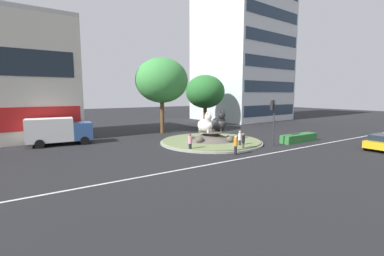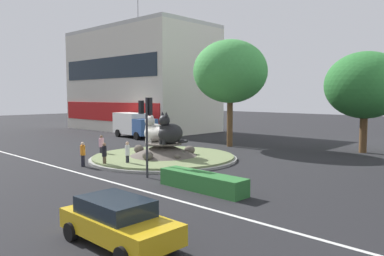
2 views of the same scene
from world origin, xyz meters
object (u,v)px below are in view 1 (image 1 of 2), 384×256
pedestrian_white_shirt (240,139)px  pedestrian_black_shirt (243,142)px  broadleaf_tree_behind_island (205,92)px  pedestrian_pink_shirt (190,142)px  cat_statue_black (219,123)px  sedan_on_far_lane (383,142)px  second_tree_near_tower (162,81)px  cat_statue_white (206,124)px  office_tower (242,44)px  delivery_box_truck (58,130)px  traffic_light_mast (273,113)px  pedestrian_orange_shirt (236,145)px

pedestrian_white_shirt → pedestrian_black_shirt: (-0.82, -1.31, -0.02)m
broadleaf_tree_behind_island → pedestrian_pink_shirt: bearing=-130.0°
cat_statue_black → sedan_on_far_lane: 16.18m
pedestrian_pink_shirt → sedan_on_far_lane: 18.82m
second_tree_near_tower → sedan_on_far_lane: size_ratio=2.30×
cat_statue_white → office_tower: size_ratio=0.08×
pedestrian_pink_shirt → delivery_box_truck: size_ratio=0.27×
cat_statue_black → traffic_light_mast: bearing=39.2°
broadleaf_tree_behind_island → delivery_box_truck: size_ratio=1.32×
cat_statue_white → sedan_on_far_lane: cat_statue_white is taller
cat_statue_black → second_tree_near_tower: 11.26m
broadleaf_tree_behind_island → pedestrian_black_shirt: (-9.95, -19.62, -4.88)m
sedan_on_far_lane → delivery_box_truck: delivery_box_truck is taller
pedestrian_white_shirt → pedestrian_orange_shirt: (-2.43, -2.01, -0.05)m
office_tower → pedestrian_white_shirt: office_tower is taller
cat_statue_black → broadleaf_tree_behind_island: size_ratio=0.28×
pedestrian_black_shirt → second_tree_near_tower: bearing=-39.7°
cat_statue_white → office_tower: 33.75m
broadleaf_tree_behind_island → sedan_on_far_lane: (1.85, -26.73, -5.01)m
traffic_light_mast → sedan_on_far_lane: 10.80m
traffic_light_mast → pedestrian_pink_shirt: traffic_light_mast is taller
cat_statue_white → broadleaf_tree_behind_island: (10.69, 14.60, 3.67)m
office_tower → delivery_box_truck: 41.55m
office_tower → cat_statue_white: bearing=-145.0°
cat_statue_white → sedan_on_far_lane: size_ratio=0.54×
traffic_light_mast → delivery_box_truck: 22.74m
office_tower → broadleaf_tree_behind_island: 17.34m
cat_statue_black → pedestrian_orange_shirt: cat_statue_black is taller
cat_statue_black → pedestrian_pink_shirt: 6.13m
second_tree_near_tower → pedestrian_orange_shirt: (-0.67, -15.52, -6.33)m
pedestrian_white_shirt → pedestrian_black_shirt: pedestrian_white_shirt is taller
cat_statue_black → pedestrian_black_shirt: 5.24m
pedestrian_black_shirt → pedestrian_white_shirt: bearing=-75.5°
pedestrian_white_shirt → cat_statue_black: bearing=127.8°
office_tower → second_tree_near_tower: (-24.11, -9.61, -8.71)m
pedestrian_white_shirt → delivery_box_truck: 19.18m
cat_statue_white → pedestrian_white_shirt: (1.56, -3.71, -1.18)m
cat_statue_white → pedestrian_black_shirt: bearing=3.1°
cat_statue_black → pedestrian_pink_shirt: cat_statue_black is taller
traffic_light_mast → broadleaf_tree_behind_island: 20.35m
delivery_box_truck → traffic_light_mast: bearing=-29.6°
broadleaf_tree_behind_island → second_tree_near_tower: 11.99m
office_tower → pedestrian_orange_shirt: size_ratio=18.50×
office_tower → pedestrian_black_shirt: (-23.17, -24.43, -15.01)m
pedestrian_orange_shirt → sedan_on_far_lane: 14.87m
second_tree_near_tower → delivery_box_truck: second_tree_near_tower is taller
cat_statue_white → pedestrian_orange_shirt: 5.92m
sedan_on_far_lane → pedestrian_white_shirt: bearing=142.2°
traffic_light_mast → office_tower: 33.11m
cat_statue_black → pedestrian_orange_shirt: size_ratio=1.41×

